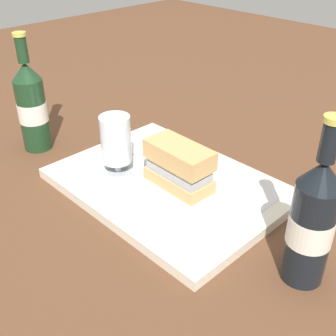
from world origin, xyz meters
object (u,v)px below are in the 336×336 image
object	(u,v)px
sandwich	(178,165)
second_bottle	(312,221)
beer_glass	(116,144)
beer_bottle	(32,106)
plate	(179,188)

from	to	relation	value
sandwich	second_bottle	xyz separation A→B (m)	(-0.27, 0.01, 0.03)
beer_glass	beer_bottle	world-z (taller)	beer_bottle
sandwich	plate	bearing A→B (deg)	-180.00
second_bottle	beer_glass	bearing A→B (deg)	4.93
plate	beer_bottle	size ratio (longest dim) A/B	0.71
sandwich	beer_bottle	xyz separation A→B (m)	(0.38, 0.08, 0.03)
plate	sandwich	world-z (taller)	sandwich
beer_glass	beer_bottle	distance (m)	0.25
sandwich	beer_glass	xyz separation A→B (m)	(0.13, 0.04, 0.01)
beer_bottle	second_bottle	bearing A→B (deg)	-173.38
beer_glass	second_bottle	distance (m)	0.40
beer_glass	plate	bearing A→B (deg)	-162.67
beer_bottle	plate	bearing A→B (deg)	-167.86
beer_glass	beer_bottle	xyz separation A→B (m)	(0.25, 0.04, 0.02)
plate	sandwich	xyz separation A→B (m)	(0.00, -0.00, 0.05)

